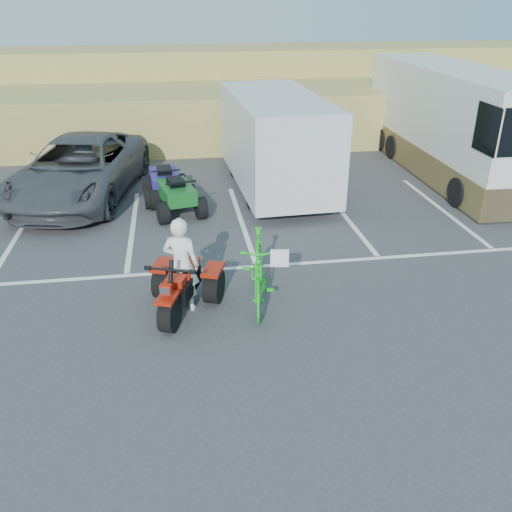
{
  "coord_description": "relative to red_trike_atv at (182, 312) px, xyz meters",
  "views": [
    {
      "loc": [
        -1.56,
        -7.67,
        5.19
      ],
      "look_at": [
        -0.25,
        0.87,
        1.0
      ],
      "focal_mm": 38.0,
      "sensor_mm": 36.0,
      "label": 1
    }
  ],
  "objects": [
    {
      "name": "rider",
      "position": [
        0.05,
        0.14,
        0.88
      ],
      "size": [
        0.75,
        0.61,
        1.77
      ],
      "primitive_type": "imported",
      "rotation": [
        0.0,
        0.0,
        2.8
      ],
      "color": "white",
      "rests_on": "ground"
    },
    {
      "name": "parking_stripes",
      "position": [
        2.49,
        3.25,
        0.0
      ],
      "size": [
        28.0,
        5.16,
        0.01
      ],
      "color": "white",
      "rests_on": "ground"
    },
    {
      "name": "rv_motorhome",
      "position": [
        8.63,
        7.39,
        1.38
      ],
      "size": [
        2.38,
        8.88,
        3.18
      ],
      "rotation": [
        0.0,
        0.0,
        -0.02
      ],
      "color": "silver",
      "rests_on": "ground"
    },
    {
      "name": "red_trike_atv",
      "position": [
        0.0,
        0.0,
        0.0
      ],
      "size": [
        1.79,
        2.05,
        1.11
      ],
      "primitive_type": null,
      "rotation": [
        0.0,
        0.0,
        -0.34
      ],
      "color": "#A21909",
      "rests_on": "ground"
    },
    {
      "name": "green_dirt_bike",
      "position": [
        1.43,
        0.13,
        0.67
      ],
      "size": [
        0.96,
        2.3,
        1.34
      ],
      "primitive_type": "imported",
      "rotation": [
        0.0,
        0.0,
        -0.15
      ],
      "color": "#14BF19",
      "rests_on": "ground"
    },
    {
      "name": "ground",
      "position": [
        1.62,
        -0.82,
        0.0
      ],
      "size": [
        100.0,
        100.0,
        0.0
      ],
      "primitive_type": "plane",
      "color": "#39393B",
      "rests_on": "ground"
    },
    {
      "name": "cargo_trailer",
      "position": [
        2.93,
        6.52,
        1.45
      ],
      "size": [
        2.55,
        5.85,
        2.69
      ],
      "rotation": [
        0.0,
        0.0,
        0.04
      ],
      "color": "silver",
      "rests_on": "ground"
    },
    {
      "name": "grass_embankment",
      "position": [
        1.62,
        14.66,
        1.42
      ],
      "size": [
        40.0,
        8.5,
        3.1
      ],
      "color": "olive",
      "rests_on": "ground"
    },
    {
      "name": "quad_atv_green",
      "position": [
        0.04,
        4.92,
        0.0
      ],
      "size": [
        1.55,
        1.86,
        1.07
      ],
      "primitive_type": null,
      "rotation": [
        0.0,
        0.0,
        0.22
      ],
      "color": "#14571E",
      "rests_on": "ground"
    },
    {
      "name": "grey_pickup",
      "position": [
        -2.57,
        6.65,
        0.82
      ],
      "size": [
        3.83,
        6.34,
        1.65
      ],
      "primitive_type": "imported",
      "rotation": [
        0.0,
        0.0,
        -0.2
      ],
      "color": "#3F4146",
      "rests_on": "ground"
    },
    {
      "name": "quad_atv_blue",
      "position": [
        -0.25,
        6.02,
        0.0
      ],
      "size": [
        1.34,
        1.72,
        1.06
      ],
      "primitive_type": null,
      "rotation": [
        0.0,
        0.0,
        0.08
      ],
      "color": "navy",
      "rests_on": "ground"
    }
  ]
}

